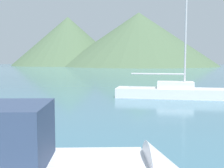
% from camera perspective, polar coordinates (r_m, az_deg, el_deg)
% --- Properties ---
extents(sailboat_inner, '(7.57, 2.51, 10.69)m').
position_cam_1_polar(sailboat_inner, '(18.13, 12.75, -1.33)').
color(sailboat_inner, silver).
rests_on(sailboat_inner, ground_plane).
extents(hill_west, '(39.88, 39.88, 17.49)m').
position_cam_1_polar(hill_west, '(104.39, -8.93, 8.58)').
color(hill_west, '#4C6647').
rests_on(hill_west, ground_plane).
extents(hill_central, '(52.85, 52.85, 17.93)m').
position_cam_1_polar(hill_central, '(96.59, 5.42, 9.03)').
color(hill_central, '#4C6647').
rests_on(hill_central, ground_plane).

